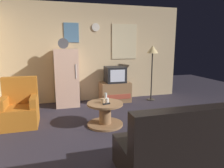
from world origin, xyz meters
TOP-DOWN VIEW (x-y plane):
  - ground_plane at (0.00, 0.00)m, footprint 12.00×12.00m
  - wall_with_art at (0.01, 2.45)m, footprint 5.20×0.12m
  - fridge at (-0.82, 2.05)m, footprint 0.60×0.62m
  - tv_stand at (0.52, 2.06)m, footprint 0.84×0.53m
  - crt_tv at (0.52, 2.06)m, footprint 0.54×0.51m
  - standing_lamp at (1.59, 1.93)m, footprint 0.32×0.32m
  - coffee_table at (-0.17, 0.43)m, footprint 0.72×0.72m
  - wine_glass at (-0.10, 0.64)m, footprint 0.05×0.05m
  - mug_ceramic_white at (-0.13, 0.44)m, footprint 0.08×0.08m
  - mug_ceramic_tan at (-0.22, 0.43)m, footprint 0.08×0.08m
  - remote_control at (-0.17, 0.33)m, footprint 0.16×0.08m
  - armchair at (-1.82, 0.93)m, footprint 0.68×0.68m
  - couch at (0.47, -1.31)m, footprint 1.70×0.80m

SIDE VIEW (x-z plane):
  - ground_plane at x=0.00m, z-range 0.00..0.00m
  - coffee_table at x=-0.17m, z-range 0.00..0.47m
  - tv_stand at x=0.52m, z-range 0.00..0.56m
  - couch at x=0.47m, z-range -0.15..0.77m
  - armchair at x=-1.82m, z-range -0.14..0.82m
  - remote_control at x=-0.17m, z-range 0.47..0.49m
  - mug_ceramic_white at x=-0.13m, z-range 0.47..0.56m
  - mug_ceramic_tan at x=-0.22m, z-range 0.47..0.56m
  - wine_glass at x=-0.10m, z-range 0.47..0.62m
  - fridge at x=-0.82m, z-range -0.13..1.64m
  - crt_tv at x=0.52m, z-range 0.56..1.00m
  - standing_lamp at x=1.59m, z-range 0.56..2.15m
  - wall_with_art at x=0.01m, z-range 0.00..2.72m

